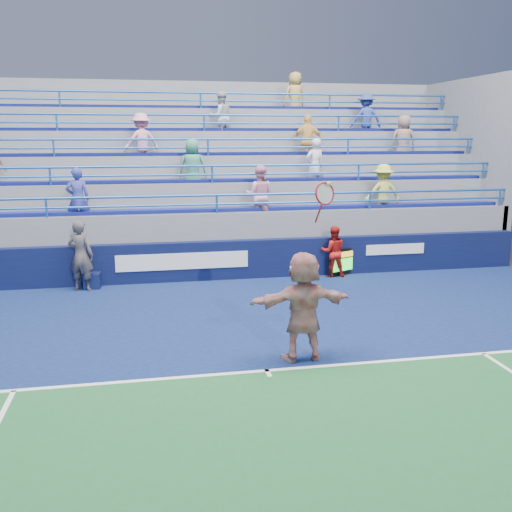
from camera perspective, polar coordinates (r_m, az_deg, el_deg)
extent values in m
plane|color=#333538|center=(9.98, 1.10, -11.50)|extent=(120.00, 120.00, 0.00)
cube|color=#0E174A|center=(11.99, -1.11, -7.34)|extent=(18.00, 8.40, 0.02)
cube|color=white|center=(9.98, 1.10, -11.39)|extent=(11.00, 0.10, 0.01)
cube|color=white|center=(9.89, 1.23, -11.61)|extent=(0.08, 0.30, 0.01)
cube|color=#090F34|center=(15.94, -3.78, -0.43)|extent=(18.00, 0.30, 1.10)
cube|color=white|center=(15.69, -7.33, -0.53)|extent=(3.60, 0.02, 0.45)
cube|color=white|center=(17.19, 13.75, 0.67)|extent=(1.80, 0.02, 0.30)
cube|color=slate|center=(18.82, -4.91, 1.47)|extent=(18.00, 5.60, 1.10)
cube|color=slate|center=(18.75, -4.94, 2.60)|extent=(18.00, 5.60, 1.85)
cube|color=navy|center=(16.30, -4.11, 4.65)|extent=(17.40, 0.45, 0.10)
cylinder|color=#215FB4|center=(15.85, -3.96, 6.09)|extent=(18.00, 0.07, 0.07)
cube|color=slate|center=(19.19, -5.12, 3.94)|extent=(18.00, 4.60, 2.60)
cube|color=navy|center=(17.21, -4.55, 7.55)|extent=(17.40, 0.45, 0.10)
cylinder|color=#215FB4|center=(16.78, -4.42, 8.98)|extent=(18.00, 0.07, 0.07)
cube|color=slate|center=(19.63, -5.29, 5.23)|extent=(18.00, 3.60, 3.35)
cube|color=navy|center=(18.16, -4.96, 10.15)|extent=(17.40, 0.45, 0.10)
cylinder|color=#215FB4|center=(17.75, -4.84, 11.56)|extent=(18.00, 0.07, 0.07)
cube|color=slate|center=(20.08, -5.45, 6.46)|extent=(18.00, 2.60, 4.10)
cube|color=navy|center=(19.15, -5.33, 12.48)|extent=(17.40, 0.45, 0.10)
cylinder|color=#215FB4|center=(18.76, -5.23, 13.87)|extent=(18.00, 0.07, 0.07)
cube|color=slate|center=(20.55, -5.61, 7.63)|extent=(18.00, 1.60, 4.85)
cube|color=navy|center=(20.16, -5.66, 14.58)|extent=(17.40, 0.45, 0.10)
cylinder|color=#215FB4|center=(19.79, -5.58, 15.94)|extent=(18.00, 0.07, 0.07)
imported|color=#2F378E|center=(16.24, -17.38, 5.46)|extent=(0.65, 0.45, 1.70)
imported|color=silver|center=(19.22, -3.56, 13.64)|extent=(0.98, 0.86, 1.70)
imported|color=tan|center=(20.77, 3.92, 15.59)|extent=(0.94, 0.74, 1.70)
imported|color=silver|center=(17.83, 5.89, 8.90)|extent=(0.70, 0.54, 1.70)
imported|color=#927261|center=(19.95, 14.51, 11.08)|extent=(0.91, 0.67, 1.70)
imported|color=#304291|center=(20.50, 10.94, 13.35)|extent=(1.13, 0.68, 1.70)
imported|color=#F8A0BF|center=(16.46, 0.35, 6.09)|extent=(0.98, 0.86, 1.70)
imported|color=#FECB63|center=(18.78, 5.21, 11.36)|extent=(1.06, 0.62, 1.70)
imported|color=#3E8968|center=(17.13, -6.34, 8.77)|extent=(0.87, 0.60, 1.70)
imported|color=pink|center=(18.05, -11.36, 11.16)|extent=(1.23, 0.92, 1.70)
imported|color=#D1D051|center=(17.58, 12.55, 6.19)|extent=(1.12, 0.67, 1.70)
cube|color=black|center=(16.65, 8.82, -0.57)|extent=(1.09, 0.57, 0.78)
cube|color=gold|center=(16.53, 8.93, 0.17)|extent=(0.96, 0.02, 0.16)
cube|color=#19E533|center=(16.60, 8.90, -0.82)|extent=(0.96, 0.02, 0.35)
cube|color=#0C153C|center=(15.67, -16.04, -2.39)|extent=(0.45, 0.45, 0.42)
cube|color=#0C153C|center=(15.76, -16.06, -0.91)|extent=(0.42, 0.08, 0.33)
imported|color=silver|center=(10.20, 4.73, -5.04)|extent=(1.88, 0.67, 2.00)
torus|color=maroon|center=(9.90, 6.89, 6.23)|extent=(0.42, 0.23, 0.40)
cylinder|color=maroon|center=(9.91, 6.29, 4.30)|extent=(0.09, 0.23, 0.36)
sphere|color=yellow|center=(9.85, 7.29, 7.20)|extent=(0.07, 0.07, 0.07)
imported|color=#131B35|center=(15.40, -17.12, 0.05)|extent=(0.80, 0.67, 1.86)
imported|color=#B11814|center=(16.34, 7.72, 0.44)|extent=(0.79, 0.66, 1.47)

